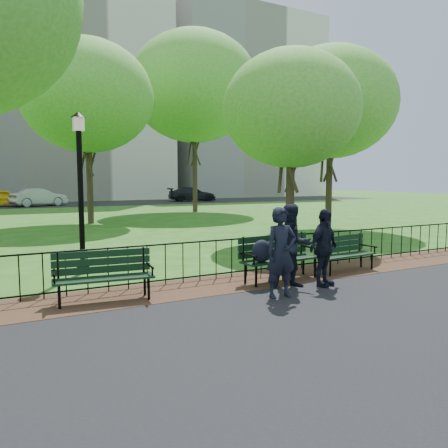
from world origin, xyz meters
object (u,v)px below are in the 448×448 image
park_bench_right_a (344,250)px  person_right (324,248)px  park_bench_left_a (103,270)px  person_left (281,253)px  tree_near_e (291,109)px  sedan_dark (192,194)px  taxi (5,198)px  person_mid (292,246)px  tree_far_e (194,87)px  lamppost (80,187)px  tree_mid_e (331,103)px  tree_far_c (87,96)px  park_bench_main (271,252)px  sedan_silver (39,197)px

park_bench_right_a → person_right: person_right is taller
park_bench_left_a → person_left: 3.31m
tree_near_e → sedan_dark: size_ratio=1.38×
park_bench_left_a → taxi: 32.67m
park_bench_right_a → person_mid: (-2.09, -0.72, 0.34)m
tree_far_e → taxi: size_ratio=2.96×
person_left → lamppost: bearing=131.2°
tree_near_e → tree_mid_e: 5.03m
lamppost → tree_far_c: tree_far_c is taller
person_mid → tree_mid_e: bearing=62.6°
park_bench_main → person_left: size_ratio=1.15×
park_bench_main → park_bench_right_a: size_ratio=1.16×
lamppost → tree_near_e: bearing=14.9°
lamppost → person_left: size_ratio=2.22×
tree_far_e → taxi: tree_far_e is taller
sedan_dark → person_mid: bearing=169.2°
person_right → person_left: bearing=174.6°
sedan_silver → tree_far_c: bearing=162.7°
person_left → person_mid: size_ratio=0.99×
lamppost → tree_far_e: 21.21m
person_right → sedan_dark: (12.22, 34.45, -0.10)m
park_bench_right_a → tree_far_e: (5.04, 19.99, 7.96)m
tree_far_c → tree_far_e: tree_far_e is taller
tree_far_c → sedan_dark: 23.88m
person_mid → sedan_dark: 36.58m
tree_far_e → person_mid: size_ratio=7.08×
person_right → park_bench_right_a: bearing=14.2°
tree_near_e → sedan_dark: tree_near_e is taller
tree_near_e → person_right: bearing=-120.5°
tree_near_e → person_left: tree_near_e is taller
tree_mid_e → tree_far_c: size_ratio=0.89×
lamppost → taxi: 29.98m
tree_mid_e → taxi: (-12.68, 25.24, -4.93)m
tree_far_e → person_left: 23.86m
person_right → tree_near_e: bearing=40.8°
person_right → person_mid: bearing=143.7°
person_mid → sedan_silver: size_ratio=0.38×
tree_mid_e → person_mid: bearing=-134.9°
tree_near_e → tree_far_e: size_ratio=0.55×
park_bench_right_a → sedan_dark: size_ratio=0.34×
tree_far_c → park_bench_left_a: bearing=-100.2°
park_bench_left_a → person_right: person_right is taller
person_left → person_right: (1.30, 0.31, -0.04)m
person_right → taxi: person_right is taller
lamppost → sedan_dark: 34.83m
park_bench_main → lamppost: size_ratio=0.52×
park_bench_main → taxi: taxi is taller
park_bench_left_a → tree_mid_e: (11.88, 7.42, 5.07)m
taxi → tree_near_e: bearing=-161.8°
park_bench_main → tree_mid_e: 12.35m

